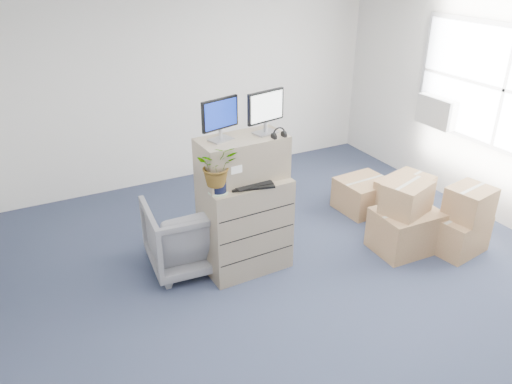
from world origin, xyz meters
TOP-DOWN VIEW (x-y plane):
  - ground at (0.00, 0.00)m, footprint 7.00×7.00m
  - wall_back at (0.00, 3.51)m, footprint 6.00×0.02m
  - window at (2.96, 0.50)m, footprint 0.07×2.72m
  - ac_unit at (2.87, 1.40)m, footprint 0.24×0.60m
  - filing_cabinet_lower at (-0.38, 0.85)m, footprint 0.93×0.59m
  - filing_cabinet_upper at (-0.38, 0.90)m, footprint 0.93×0.49m
  - monitor_left at (-0.61, 0.93)m, footprint 0.42×0.22m
  - monitor_right at (-0.12, 0.90)m, footprint 0.45×0.22m
  - headphones at (-0.05, 0.73)m, footprint 0.14×0.02m
  - keyboard at (-0.39, 0.68)m, footprint 0.48×0.29m
  - mouse at (-0.02, 0.75)m, footprint 0.10×0.07m
  - water_bottle at (-0.30, 0.89)m, footprint 0.08×0.08m
  - phone_dock at (-0.41, 0.91)m, footprint 0.07×0.06m
  - external_drive at (-0.09, 1.01)m, footprint 0.26×0.22m
  - tissue_box at (0.00, 0.95)m, footprint 0.26×0.16m
  - potted_plant at (-0.74, 0.72)m, footprint 0.50×0.53m
  - office_chair at (-0.95, 1.18)m, footprint 0.90×0.85m
  - cardboard_boxes at (1.74, 0.58)m, footprint 1.35×1.94m

SIDE VIEW (x-z plane):
  - ground at x=0.00m, z-range 0.00..0.00m
  - cardboard_boxes at x=1.74m, z-range -0.12..0.75m
  - office_chair at x=-0.95m, z-range 0.00..0.87m
  - filing_cabinet_lower at x=-0.38m, z-range 0.00..1.06m
  - keyboard at x=-0.39m, z-range 1.06..1.09m
  - mouse at x=-0.02m, z-range 1.06..1.10m
  - external_drive at x=-0.09m, z-range 1.06..1.13m
  - phone_dock at x=-0.41m, z-range 1.04..1.19m
  - tissue_box at x=0.00m, z-range 1.13..1.22m
  - ac_unit at x=2.87m, z-range 1.00..1.40m
  - water_bottle at x=-0.30m, z-range 1.06..1.34m
  - filing_cabinet_upper at x=-0.38m, z-range 1.06..1.52m
  - potted_plant at x=-0.74m, z-range 1.09..1.52m
  - wall_back at x=0.00m, z-range 0.00..2.80m
  - headphones at x=-0.05m, z-range 1.49..1.63m
  - window at x=2.96m, z-range 0.94..2.46m
  - monitor_left at x=-0.61m, z-range 1.55..1.97m
  - monitor_right at x=-0.12m, z-range 1.55..2.00m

